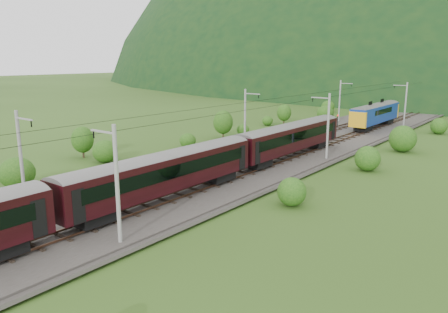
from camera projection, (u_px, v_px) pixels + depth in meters
The scene contains 14 objects.
ground at pixel (68, 225), 33.22m from camera, with size 600.00×600.00×0.00m, color #2C4716.
railbed at pixel (163, 192), 40.87m from camera, with size 14.00×220.00×0.30m, color #38332D.
track_left at pixel (145, 185), 42.27m from camera, with size 2.40×220.00×0.27m.
track_right at pixel (181, 195), 39.38m from camera, with size 2.40×220.00×0.27m.
catenary_left at pixel (245, 117), 60.51m from camera, with size 2.54×192.28×8.00m.
catenary_right at pixel (327, 125), 53.16m from camera, with size 2.54×192.28×8.00m.
overhead_wires at pixel (161, 118), 39.35m from camera, with size 4.83×198.00×0.03m.
mountain_ridge at pixel (325, 75), 335.95m from camera, with size 336.00×280.00×132.00m, color black.
train at pixel (45, 198), 28.73m from camera, with size 2.85×135.95×4.95m.
hazard_post_near at pixel (325, 133), 67.50m from camera, with size 0.18×0.18×1.67m, color red.
hazard_post_far at pixel (313, 139), 63.16m from camera, with size 0.16×0.16×1.51m, color red.
signal at pixel (338, 120), 78.21m from camera, with size 0.25×0.25×2.25m.
vegetation_left at pixel (91, 148), 49.50m from camera, with size 13.23×146.41×6.64m.
vegetation_right at pixel (358, 165), 46.25m from camera, with size 4.73×104.98×3.23m.
Camera 1 is at (28.61, -17.32, 12.38)m, focal length 35.00 mm.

